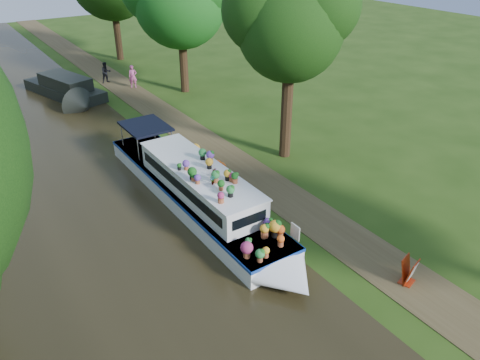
% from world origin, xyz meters
% --- Properties ---
extents(ground, '(100.00, 100.00, 0.00)m').
position_xyz_m(ground, '(0.00, 0.00, 0.00)').
color(ground, '#233F0F').
rests_on(ground, ground).
extents(canal_water, '(10.00, 100.00, 0.02)m').
position_xyz_m(canal_water, '(-6.00, 0.00, 0.01)').
color(canal_water, black).
rests_on(canal_water, ground).
extents(towpath, '(2.20, 100.00, 0.03)m').
position_xyz_m(towpath, '(1.20, 0.00, 0.01)').
color(towpath, '#483B21').
rests_on(towpath, ground).
extents(plant_boat, '(2.29, 13.52, 2.22)m').
position_xyz_m(plant_boat, '(-2.25, 0.88, 0.85)').
color(plant_boat, white).
rests_on(plant_boat, canal_water).
extents(tree_near_overhang, '(5.52, 5.28, 8.99)m').
position_xyz_m(tree_near_overhang, '(3.79, 3.06, 6.60)').
color(tree_near_overhang, black).
rests_on(tree_near_overhang, ground).
extents(second_boat, '(3.96, 8.10, 1.48)m').
position_xyz_m(second_boat, '(-2.75, 18.25, 0.60)').
color(second_boat, black).
rests_on(second_boat, canal_water).
extents(sandwich_board, '(0.61, 0.59, 0.91)m').
position_xyz_m(sandwich_board, '(1.11, -6.77, 0.44)').
color(sandwich_board, '#A3280B').
rests_on(sandwich_board, towpath).
extents(pedestrian_pink, '(0.67, 0.55, 1.59)m').
position_xyz_m(pedestrian_pink, '(1.81, 17.72, 0.82)').
color(pedestrian_pink, pink).
rests_on(pedestrian_pink, towpath).
extents(pedestrian_dark, '(0.77, 0.62, 1.51)m').
position_xyz_m(pedestrian_dark, '(0.63, 19.91, 0.78)').
color(pedestrian_dark, black).
rests_on(pedestrian_dark, towpath).
extents(verge_plant, '(0.40, 0.36, 0.39)m').
position_xyz_m(verge_plant, '(0.05, 0.23, 0.19)').
color(verge_plant, '#25631D').
rests_on(verge_plant, ground).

